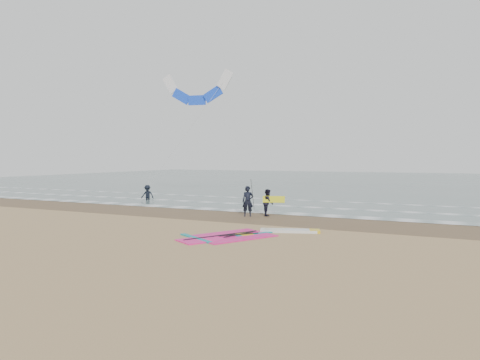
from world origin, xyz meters
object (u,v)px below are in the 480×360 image
at_px(person_standing, 248,201).
at_px(person_wading, 147,191).
at_px(windsurf_rig, 249,235).
at_px(surf_kite, 197,91).
at_px(person_walking, 268,203).

height_order(person_standing, person_wading, person_standing).
height_order(windsurf_rig, surf_kite, surf_kite).
relative_size(windsurf_rig, person_walking, 3.54).
xyz_separation_m(person_wading, surf_kite, (2.95, 2.83, 8.10)).
relative_size(windsurf_rig, person_wading, 3.48).
height_order(person_standing, surf_kite, surf_kite).
bearing_deg(windsurf_rig, person_walking, 103.61).
bearing_deg(surf_kite, person_wading, -136.17).
relative_size(windsurf_rig, surf_kite, 0.59).
bearing_deg(person_walking, person_standing, 103.55).
relative_size(person_wading, surf_kite, 0.17).
relative_size(person_walking, surf_kite, 0.17).
bearing_deg(person_standing, person_walking, 13.59).
bearing_deg(person_wading, person_standing, -39.37).
height_order(person_walking, surf_kite, surf_kite).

